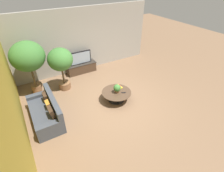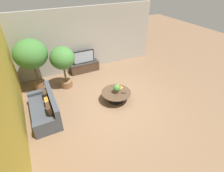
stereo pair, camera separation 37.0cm
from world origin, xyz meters
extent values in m
plane|color=brown|center=(0.00, 0.00, 0.00)|extent=(24.00, 24.00, 0.00)
cube|color=#A39E93|center=(0.00, 3.26, 1.50)|extent=(7.40, 0.12, 3.00)
cube|color=gold|center=(-3.26, 0.20, 1.50)|extent=(0.12, 7.40, 3.00)
cube|color=#473323|center=(-0.20, 2.94, 0.24)|extent=(1.41, 0.48, 0.48)
cube|color=#2D2823|center=(-0.20, 2.94, 0.47)|extent=(1.44, 0.50, 0.02)
cube|color=black|center=(-0.20, 2.94, 0.79)|extent=(1.06, 0.08, 0.62)
cube|color=#99A8B7|center=(-0.20, 2.90, 0.79)|extent=(0.97, 0.00, 0.56)
cube|color=black|center=(-0.20, 2.94, 0.49)|extent=(0.32, 0.13, 0.02)
cylinder|color=black|center=(0.11, 0.12, 0.01)|extent=(0.63, 0.63, 0.02)
cylinder|color=black|center=(0.11, 0.12, 0.19)|extent=(0.10, 0.10, 0.37)
cylinder|color=#4C3828|center=(0.11, 0.12, 0.38)|extent=(1.14, 1.14, 0.02)
cube|color=#3D424C|center=(-2.55, 0.45, 0.21)|extent=(0.84, 1.94, 0.42)
cube|color=#3D424C|center=(-2.21, 0.45, 0.63)|extent=(0.16, 1.94, 0.42)
cube|color=#3D424C|center=(-2.55, 1.32, 0.27)|extent=(0.84, 0.20, 0.54)
cube|color=#3D424C|center=(-2.55, -0.42, 0.27)|extent=(0.84, 0.20, 0.54)
cube|color=#422D1E|center=(-2.37, 0.90, 0.58)|extent=(0.12, 0.34, 0.31)
cube|color=orange|center=(-2.37, 0.45, 0.55)|extent=(0.16, 0.30, 0.29)
cube|color=#422D1E|center=(-2.37, 0.00, 0.59)|extent=(0.19, 0.37, 0.35)
cylinder|color=brown|center=(-2.47, 2.37, 0.14)|extent=(0.39, 0.39, 0.29)
cylinder|color=brown|center=(-2.47, 2.37, 0.65)|extent=(0.08, 0.08, 0.74)
ellipsoid|color=#3D7533|center=(-2.47, 2.37, 1.60)|extent=(1.29, 1.29, 1.16)
cylinder|color=brown|center=(-1.37, 1.98, 0.15)|extent=(0.50, 0.50, 0.29)
cylinder|color=brown|center=(-1.37, 1.98, 0.60)|extent=(0.08, 0.08, 0.62)
ellipsoid|color=#3D7533|center=(-1.37, 1.98, 1.37)|extent=(0.99, 0.99, 0.93)
cylinder|color=brown|center=(0.13, 0.09, 0.43)|extent=(0.16, 0.16, 0.08)
sphere|color=#3D7533|center=(0.13, 0.09, 0.59)|extent=(0.28, 0.28, 0.28)
cube|color=gold|center=(0.36, 0.35, 0.41)|extent=(0.22, 0.31, 0.04)
cube|color=#A32823|center=(0.35, 0.35, 0.45)|extent=(0.19, 0.23, 0.03)
cube|color=black|center=(0.32, -0.07, 0.40)|extent=(0.16, 0.11, 0.02)
camera|label=1|loc=(-2.81, -4.51, 4.35)|focal=28.00mm
camera|label=2|loc=(-2.48, -4.68, 4.35)|focal=28.00mm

